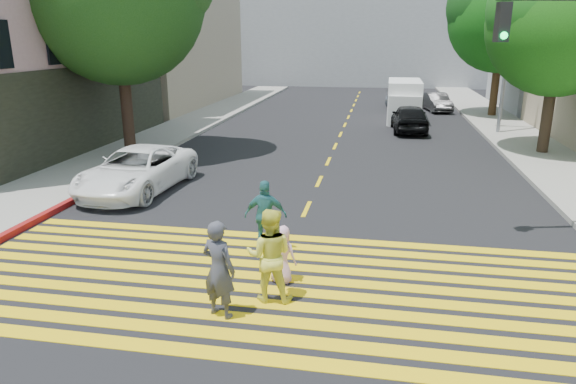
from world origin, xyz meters
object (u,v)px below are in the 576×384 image
(tree_right_far, at_px, (505,12))
(pedestrian_child, at_px, (282,254))
(silver_car, at_px, (402,95))
(pedestrian_woman, at_px, (270,255))
(dark_car_near, at_px, (409,118))
(white_sedan, at_px, (137,170))
(white_van, at_px, (404,102))
(tree_right_near, at_px, (563,16))
(pedestrian_man, at_px, (219,269))
(pedestrian_extra, at_px, (266,216))
(dark_car_parked, at_px, (437,102))

(tree_right_far, distance_m, pedestrian_child, 26.16)
(silver_car, bearing_deg, pedestrian_woman, 92.56)
(pedestrian_child, relative_size, dark_car_near, 0.28)
(pedestrian_child, relative_size, white_sedan, 0.24)
(silver_car, height_order, white_van, white_van)
(tree_right_near, height_order, pedestrian_man, tree_right_near)
(pedestrian_woman, bearing_deg, white_van, -101.94)
(white_sedan, bearing_deg, pedestrian_woman, -44.10)
(tree_right_far, bearing_deg, silver_car, 135.20)
(pedestrian_man, xyz_separation_m, white_van, (3.90, 23.17, 0.21))
(pedestrian_extra, xyz_separation_m, silver_car, (3.89, 27.87, -0.16))
(tree_right_near, xyz_separation_m, white_van, (-5.47, 8.35, -4.41))
(tree_right_far, relative_size, white_van, 1.83)
(white_sedan, bearing_deg, tree_right_far, 56.11)
(pedestrian_woman, bearing_deg, dark_car_parked, -105.39)
(tree_right_near, relative_size, silver_car, 1.77)
(tree_right_far, distance_m, dark_car_near, 9.73)
(pedestrian_extra, distance_m, silver_car, 28.14)
(tree_right_near, bearing_deg, silver_car, 108.36)
(pedestrian_man, height_order, pedestrian_extra, pedestrian_man)
(pedestrian_woman, relative_size, silver_car, 0.39)
(pedestrian_woman, bearing_deg, pedestrian_child, -100.50)
(tree_right_far, height_order, pedestrian_woman, tree_right_far)
(dark_car_near, distance_m, dark_car_parked, 8.60)
(tree_right_far, height_order, dark_car_near, tree_right_far)
(white_van, bearing_deg, tree_right_far, 24.29)
(tree_right_far, relative_size, dark_car_near, 2.14)
(pedestrian_child, distance_m, dark_car_near, 18.27)
(dark_car_near, distance_m, silver_car, 11.45)
(white_van, bearing_deg, pedestrian_man, -98.85)
(tree_right_near, xyz_separation_m, pedestrian_extra, (-9.23, -11.77, -4.69))
(dark_car_parked, bearing_deg, dark_car_near, -114.49)
(tree_right_near, bearing_deg, pedestrian_extra, -128.10)
(pedestrian_extra, distance_m, white_van, 20.47)
(tree_right_far, xyz_separation_m, dark_car_near, (-5.33, -6.11, -5.38))
(pedestrian_man, height_order, white_van, white_van)
(pedestrian_man, distance_m, dark_car_parked, 28.48)
(tree_right_near, height_order, white_sedan, tree_right_near)
(pedestrian_woman, xyz_separation_m, pedestrian_child, (0.09, 0.75, -0.30))
(pedestrian_man, bearing_deg, pedestrian_extra, -72.57)
(pedestrian_extra, bearing_deg, dark_car_near, -110.93)
(pedestrian_woman, height_order, pedestrian_extra, pedestrian_woman)
(white_sedan, height_order, dark_car_parked, white_sedan)
(pedestrian_child, distance_m, pedestrian_extra, 1.72)
(pedestrian_woman, distance_m, pedestrian_child, 0.82)
(white_van, bearing_deg, pedestrian_child, -97.37)
(pedestrian_child, relative_size, white_van, 0.24)
(dark_car_parked, bearing_deg, pedestrian_man, -112.63)
(pedestrian_woman, relative_size, pedestrian_extra, 1.09)
(dark_car_parked, xyz_separation_m, white_van, (-2.33, -4.62, 0.50))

